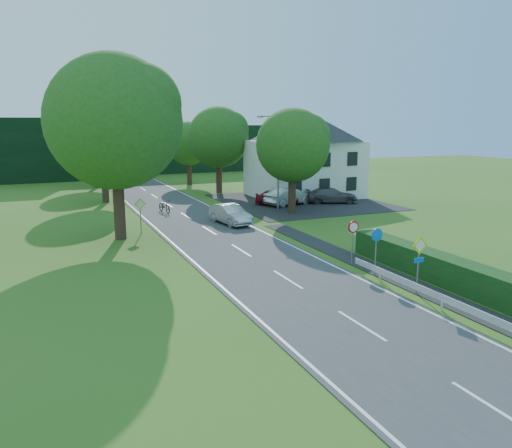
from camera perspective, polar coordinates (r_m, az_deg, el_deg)
name	(u,v)px	position (r m, az deg, el deg)	size (l,w,h in m)	color
ground	(496,411)	(15.23, 25.71, -18.69)	(160.00, 160.00, 0.00)	#36621C
road	(229,243)	(31.06, -3.07, -2.21)	(7.00, 80.00, 0.04)	#39393C
parking_pad	(300,202)	(47.58, 5.08, 2.56)	(14.00, 16.00, 0.04)	#242426
line_edge_left	(178,248)	(30.12, -8.88, -2.73)	(0.12, 80.00, 0.01)	white
line_edge_right	(276,238)	(32.29, 2.35, -1.63)	(0.12, 80.00, 0.01)	white
line_centre	(229,243)	(31.05, -3.07, -2.17)	(0.12, 80.00, 0.01)	white
tree_main	(116,148)	(32.66, -15.72, 8.35)	(9.40, 9.40, 11.64)	#264F17
tree_left_far	(103,157)	(48.73, -17.06, 7.37)	(7.00, 7.00, 8.58)	#264F17
tree_right_far	(219,150)	(53.33, -4.29, 8.43)	(7.40, 7.40, 9.09)	#264F17
tree_left_back	(95,152)	(60.71, -17.88, 7.80)	(6.60, 6.60, 8.07)	#264F17
tree_right_back	(189,153)	(60.70, -7.68, 8.00)	(6.20, 6.20, 7.56)	#264F17
tree_right_mid	(292,161)	(41.07, 4.19, 7.16)	(7.00, 7.00, 8.58)	#264F17
treeline_right	(173,149)	(76.67, -9.51, 8.45)	(30.00, 5.00, 7.00)	black
house_white	(304,153)	(50.69, 5.55, 8.09)	(10.60, 8.40, 8.60)	silver
streetlight	(277,158)	(42.64, 2.42, 7.57)	(2.03, 0.18, 8.00)	gray
sign_priority_right	(419,255)	(22.66, 18.15, -3.34)	(0.78, 0.09, 2.59)	gray
sign_roundabout	(376,242)	(24.93, 13.60, -2.05)	(0.64, 0.08, 2.37)	gray
sign_speed_limit	(353,232)	(26.48, 11.04, -0.94)	(0.64, 0.11, 2.37)	gray
sign_priority_left	(140,209)	(34.30, -13.09, 1.71)	(0.78, 0.09, 2.44)	gray
moving_car	(230,214)	(36.80, -2.96, 1.11)	(1.50, 4.31, 1.42)	#B4B4B9
motorcycle	(164,206)	(42.17, -10.42, 2.05)	(0.73, 2.09, 1.10)	black
parked_car_red	(277,197)	(45.53, 2.43, 3.10)	(1.63, 4.05, 1.38)	maroon
parked_car_silver_a	(289,196)	(45.41, 3.75, 3.19)	(1.67, 4.80, 1.58)	#B8B9BD
parked_car_grey	(331,195)	(47.04, 8.61, 3.26)	(1.97, 4.84, 1.40)	#535258
parasol	(311,191)	(47.57, 6.32, 3.73)	(2.10, 2.14, 1.92)	red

